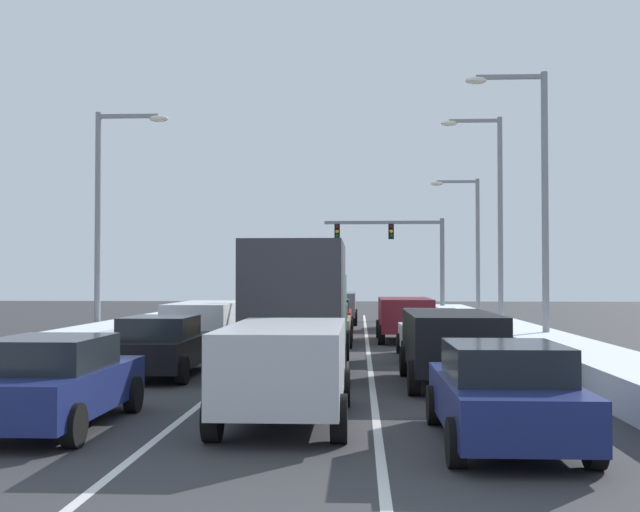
# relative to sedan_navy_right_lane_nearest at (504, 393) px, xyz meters

# --- Properties ---
(ground_plane) EXTENTS (120.00, 120.00, 0.00)m
(ground_plane) POSITION_rel_sedan_navy_right_lane_nearest_xyz_m (-3.56, 11.91, -0.76)
(ground_plane) COLOR #333335
(lane_stripe_between_right_lane_and_center_lane) EXTENTS (0.14, 49.18, 0.01)m
(lane_stripe_between_right_lane_and_center_lane) POSITION_rel_sedan_navy_right_lane_nearest_xyz_m (-1.86, 16.38, -0.76)
(lane_stripe_between_right_lane_and_center_lane) COLOR silver
(lane_stripe_between_right_lane_and_center_lane) RESTS_ON ground
(lane_stripe_between_center_lane_and_left_lane) EXTENTS (0.14, 49.18, 0.01)m
(lane_stripe_between_center_lane_and_left_lane) POSITION_rel_sedan_navy_right_lane_nearest_xyz_m (-5.26, 16.38, -0.76)
(lane_stripe_between_center_lane_and_left_lane) COLOR silver
(lane_stripe_between_center_lane_and_left_lane) RESTS_ON ground
(snow_bank_right_shoulder) EXTENTS (2.06, 49.18, 0.73)m
(snow_bank_right_shoulder) POSITION_rel_sedan_navy_right_lane_nearest_xyz_m (3.44, 16.38, -0.40)
(snow_bank_right_shoulder) COLOR silver
(snow_bank_right_shoulder) RESTS_ON ground
(snow_bank_left_shoulder) EXTENTS (1.72, 49.18, 0.91)m
(snow_bank_left_shoulder) POSITION_rel_sedan_navy_right_lane_nearest_xyz_m (-10.56, 16.38, -0.31)
(snow_bank_left_shoulder) COLOR silver
(snow_bank_left_shoulder) RESTS_ON ground
(sedan_navy_right_lane_nearest) EXTENTS (2.00, 4.50, 1.51)m
(sedan_navy_right_lane_nearest) POSITION_rel_sedan_navy_right_lane_nearest_xyz_m (0.00, 0.00, 0.00)
(sedan_navy_right_lane_nearest) COLOR navy
(sedan_navy_right_lane_nearest) RESTS_ON ground
(suv_black_right_lane_second) EXTENTS (2.16, 4.90, 1.67)m
(suv_black_right_lane_second) POSITION_rel_sedan_navy_right_lane_nearest_xyz_m (-0.05, 6.63, 0.25)
(suv_black_right_lane_second) COLOR black
(suv_black_right_lane_second) RESTS_ON ground
(sedan_white_right_lane_third) EXTENTS (2.00, 4.50, 1.51)m
(sedan_white_right_lane_third) POSITION_rel_sedan_navy_right_lane_nearest_xyz_m (0.06, 12.81, 0.00)
(sedan_white_right_lane_third) COLOR silver
(sedan_white_right_lane_third) RESTS_ON ground
(suv_maroon_right_lane_fourth) EXTENTS (2.16, 4.90, 1.67)m
(suv_maroon_right_lane_fourth) POSITION_rel_sedan_navy_right_lane_nearest_xyz_m (-0.38, 19.51, 0.25)
(suv_maroon_right_lane_fourth) COLOR maroon
(suv_maroon_right_lane_fourth) RESTS_ON ground
(sedan_charcoal_right_lane_fifth) EXTENTS (2.00, 4.50, 1.51)m
(sedan_charcoal_right_lane_fifth) POSITION_rel_sedan_navy_right_lane_nearest_xyz_m (-0.04, 26.64, 0.00)
(sedan_charcoal_right_lane_fifth) COLOR #38383D
(sedan_charcoal_right_lane_fifth) RESTS_ON ground
(suv_silver_center_lane_nearest) EXTENTS (2.16, 4.90, 1.67)m
(suv_silver_center_lane_nearest) POSITION_rel_sedan_navy_right_lane_nearest_xyz_m (-3.41, 1.67, 0.25)
(suv_silver_center_lane_nearest) COLOR #B7BABF
(suv_silver_center_lane_nearest) RESTS_ON ground
(box_truck_center_lane_second) EXTENTS (2.53, 7.20, 3.36)m
(box_truck_center_lane_second) POSITION_rel_sedan_navy_right_lane_nearest_xyz_m (-3.72, 9.05, 1.14)
(box_truck_center_lane_second) COLOR #1E5633
(box_truck_center_lane_second) RESTS_ON ground
(sedan_tan_center_lane_third) EXTENTS (2.00, 4.50, 1.51)m
(sedan_tan_center_lane_third) POSITION_rel_sedan_navy_right_lane_nearest_xyz_m (-3.41, 17.66, 0.00)
(sedan_tan_center_lane_third) COLOR #937F60
(sedan_tan_center_lane_third) RESTS_ON ground
(sedan_red_center_lane_fourth) EXTENTS (2.00, 4.50, 1.51)m
(sedan_red_center_lane_fourth) POSITION_rel_sedan_navy_right_lane_nearest_xyz_m (-3.44, 24.53, 0.00)
(sedan_red_center_lane_fourth) COLOR maroon
(sedan_red_center_lane_fourth) RESTS_ON ground
(suv_gray_center_lane_fifth) EXTENTS (2.16, 4.90, 1.67)m
(suv_gray_center_lane_fifth) POSITION_rel_sedan_navy_right_lane_nearest_xyz_m (-3.35, 31.03, 0.25)
(suv_gray_center_lane_fifth) COLOR slate
(suv_gray_center_lane_fifth) RESTS_ON ground
(sedan_navy_left_lane_nearest) EXTENTS (2.00, 4.50, 1.51)m
(sedan_navy_left_lane_nearest) POSITION_rel_sedan_navy_right_lane_nearest_xyz_m (-7.19, 0.96, 0.00)
(sedan_navy_left_lane_nearest) COLOR navy
(sedan_navy_left_lane_nearest) RESTS_ON ground
(sedan_black_left_lane_second) EXTENTS (2.00, 4.50, 1.51)m
(sedan_black_left_lane_second) POSITION_rel_sedan_navy_right_lane_nearest_xyz_m (-7.14, 7.92, 0.00)
(sedan_black_left_lane_second) COLOR black
(sedan_black_left_lane_second) RESTS_ON ground
(suv_white_left_lane_third) EXTENTS (2.16, 4.90, 1.67)m
(suv_white_left_lane_third) POSITION_rel_sedan_navy_right_lane_nearest_xyz_m (-7.13, 13.91, 0.25)
(suv_white_left_lane_third) COLOR silver
(suv_white_left_lane_third) RESTS_ON ground
(sedan_maroon_left_lane_fourth) EXTENTS (2.00, 4.50, 1.51)m
(sedan_maroon_left_lane_fourth) POSITION_rel_sedan_navy_right_lane_nearest_xyz_m (-6.84, 20.75, 0.00)
(sedan_maroon_left_lane_fourth) COLOR maroon
(sedan_maroon_left_lane_fourth) RESTS_ON ground
(sedan_charcoal_left_lane_fifth) EXTENTS (2.00, 4.50, 1.51)m
(sedan_charcoal_left_lane_fifth) POSITION_rel_sedan_navy_right_lane_nearest_xyz_m (-7.15, 27.49, 0.00)
(sedan_charcoal_left_lane_fifth) COLOR #38383D
(sedan_charcoal_left_lane_fifth) RESTS_ON ground
(traffic_light_gantry) EXTENTS (7.54, 0.47, 6.20)m
(traffic_light_gantry) POSITION_rel_sedan_navy_right_lane_nearest_xyz_m (0.71, 38.72, 3.73)
(traffic_light_gantry) COLOR slate
(traffic_light_gantry) RESTS_ON ground
(street_lamp_right_near) EXTENTS (2.66, 0.36, 9.15)m
(street_lamp_right_near) POSITION_rel_sedan_navy_right_lane_nearest_xyz_m (3.52, 14.15, 4.64)
(street_lamp_right_near) COLOR gray
(street_lamp_right_near) RESTS_ON ground
(street_lamp_right_mid) EXTENTS (2.66, 0.36, 9.46)m
(street_lamp_right_mid) POSITION_rel_sedan_navy_right_lane_nearest_xyz_m (3.64, 23.09, 4.80)
(street_lamp_right_mid) COLOR gray
(street_lamp_right_mid) RESTS_ON ground
(street_lamp_right_far) EXTENTS (2.66, 0.36, 7.86)m
(street_lamp_right_far) POSITION_rel_sedan_navy_right_lane_nearest_xyz_m (3.91, 32.03, 3.96)
(street_lamp_right_far) COLOR gray
(street_lamp_right_far) RESTS_ON ground
(street_lamp_left_mid) EXTENTS (2.66, 0.36, 8.46)m
(street_lamp_left_mid) POSITION_rel_sedan_navy_right_lane_nearest_xyz_m (-11.21, 16.43, 4.28)
(street_lamp_left_mid) COLOR gray
(street_lamp_left_mid) RESTS_ON ground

